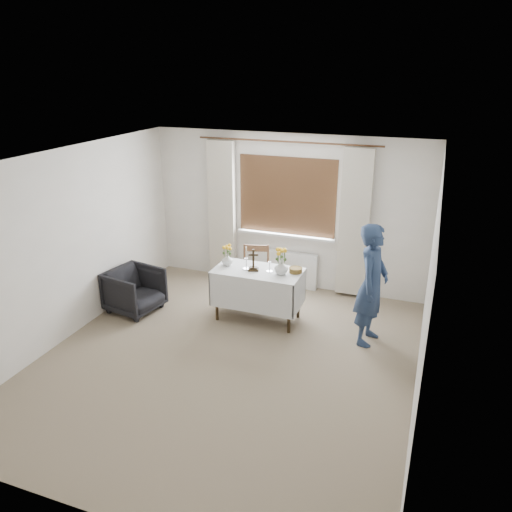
{
  "coord_description": "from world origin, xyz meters",
  "views": [
    {
      "loc": [
        2.2,
        -4.92,
        3.45
      ],
      "look_at": [
        0.03,
        0.96,
        1.05
      ],
      "focal_mm": 35.0,
      "sensor_mm": 36.0,
      "label": 1
    }
  ],
  "objects": [
    {
      "name": "ground",
      "position": [
        0.0,
        0.0,
        0.0
      ],
      "size": [
        5.0,
        5.0,
        0.0
      ],
      "primitive_type": "plane",
      "color": "gray",
      "rests_on": "ground"
    },
    {
      "name": "altar_table",
      "position": [
        -0.01,
        1.16,
        0.38
      ],
      "size": [
        1.24,
        0.64,
        0.76
      ],
      "primitive_type": "cube",
      "color": "white",
      "rests_on": "ground"
    },
    {
      "name": "wooden_chair",
      "position": [
        -0.21,
        1.58,
        0.46
      ],
      "size": [
        0.52,
        0.52,
        0.92
      ],
      "primitive_type": null,
      "rotation": [
        0.0,
        0.0,
        0.26
      ],
      "color": "#50351B",
      "rests_on": "ground"
    },
    {
      "name": "armchair",
      "position": [
        -1.82,
        0.77,
        0.33
      ],
      "size": [
        0.83,
        0.82,
        0.66
      ],
      "primitive_type": "imported",
      "rotation": [
        0.0,
        0.0,
        1.39
      ],
      "color": "black",
      "rests_on": "ground"
    },
    {
      "name": "person",
      "position": [
        1.58,
        1.08,
        0.82
      ],
      "size": [
        0.48,
        0.65,
        1.63
      ],
      "primitive_type": "imported",
      "rotation": [
        0.0,
        0.0,
        1.42
      ],
      "color": "navy",
      "rests_on": "ground"
    },
    {
      "name": "radiator",
      "position": [
        0.0,
        2.42,
        0.3
      ],
      "size": [
        1.1,
        0.1,
        0.6
      ],
      "primitive_type": "cube",
      "color": "silver",
      "rests_on": "ground"
    },
    {
      "name": "wooden_cross",
      "position": [
        -0.07,
        1.13,
        0.92
      ],
      "size": [
        0.17,
        0.15,
        0.31
      ],
      "primitive_type": null,
      "rotation": [
        0.0,
        0.0,
        0.32
      ],
      "color": "black",
      "rests_on": "altar_table"
    },
    {
      "name": "candlestick_left",
      "position": [
        -0.18,
        1.14,
        0.93
      ],
      "size": [
        0.11,
        0.11,
        0.33
      ],
      "primitive_type": null,
      "rotation": [
        0.0,
        0.0,
        0.21
      ],
      "color": "silver",
      "rests_on": "altar_table"
    },
    {
      "name": "candlestick_right",
      "position": [
        0.16,
        1.16,
        0.92
      ],
      "size": [
        0.1,
        0.1,
        0.31
      ],
      "primitive_type": null,
      "rotation": [
        0.0,
        0.0,
        0.08
      ],
      "color": "silver",
      "rests_on": "altar_table"
    },
    {
      "name": "flower_vase_left",
      "position": [
        -0.49,
        1.19,
        0.85
      ],
      "size": [
        0.2,
        0.2,
        0.17
      ],
      "primitive_type": "imported",
      "rotation": [
        0.0,
        0.0,
        -0.34
      ],
      "color": "silver",
      "rests_on": "altar_table"
    },
    {
      "name": "flower_vase_right",
      "position": [
        0.33,
        1.15,
        0.86
      ],
      "size": [
        0.24,
        0.24,
        0.2
      ],
      "primitive_type": "imported",
      "rotation": [
        0.0,
        0.0,
        -0.32
      ],
      "color": "silver",
      "rests_on": "altar_table"
    },
    {
      "name": "wicker_basket",
      "position": [
        0.51,
        1.27,
        0.8
      ],
      "size": [
        0.21,
        0.21,
        0.07
      ],
      "primitive_type": "cylinder",
      "rotation": [
        0.0,
        0.0,
        0.19
      ],
      "color": "brown",
      "rests_on": "altar_table"
    }
  ]
}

